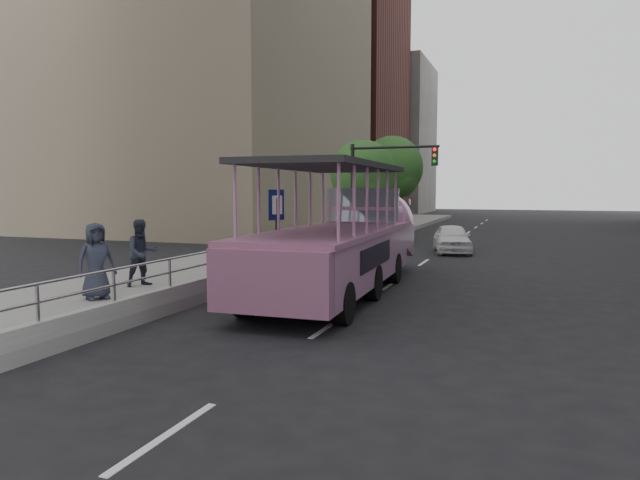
% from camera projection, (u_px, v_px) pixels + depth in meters
% --- Properties ---
extents(ground, '(160.00, 160.00, 0.00)m').
position_uv_depth(ground, '(318.00, 306.00, 14.83)').
color(ground, black).
extents(sidewalk, '(5.50, 80.00, 0.30)m').
position_uv_depth(sidewalk, '(277.00, 253.00, 26.15)').
color(sidewalk, gray).
rests_on(sidewalk, ground).
extents(kerb_wall, '(0.24, 30.00, 0.36)m').
position_uv_depth(kerb_wall, '(246.00, 272.00, 17.74)').
color(kerb_wall, '#AAABA5').
rests_on(kerb_wall, sidewalk).
extents(guardrail, '(0.07, 22.00, 0.71)m').
position_uv_depth(guardrail, '(246.00, 251.00, 17.68)').
color(guardrail, '#ACACB1').
rests_on(guardrail, kerb_wall).
extents(duck_boat, '(3.19, 11.39, 3.75)m').
position_uv_depth(duck_boat, '(344.00, 244.00, 17.17)').
color(duck_boat, black).
rests_on(duck_boat, ground).
extents(car, '(2.49, 4.32, 1.38)m').
position_uv_depth(car, '(452.00, 238.00, 27.64)').
color(car, white).
rests_on(car, ground).
extents(pedestrian_mid, '(1.09, 1.16, 1.89)m').
position_uv_depth(pedestrian_mid, '(142.00, 253.00, 16.18)').
color(pedestrian_mid, '#2B2E3F').
rests_on(pedestrian_mid, sidewalk).
extents(pedestrian_far, '(0.99, 1.12, 1.92)m').
position_uv_depth(pedestrian_far, '(96.00, 261.00, 14.18)').
color(pedestrian_far, '#2B2E3F').
rests_on(pedestrian_far, sidewalk).
extents(parking_sign, '(0.27, 0.64, 3.04)m').
position_uv_depth(parking_sign, '(277.00, 225.00, 18.56)').
color(parking_sign, black).
rests_on(parking_sign, ground).
extents(traffic_signal, '(4.20, 0.32, 5.20)m').
position_uv_depth(traffic_signal, '(377.00, 180.00, 26.79)').
color(traffic_signal, black).
rests_on(traffic_signal, ground).
extents(street_tree_near, '(3.52, 3.52, 5.72)m').
position_uv_depth(street_tree_near, '(364.00, 175.00, 30.52)').
color(street_tree_near, '#3D261B').
rests_on(street_tree_near, ground).
extents(street_tree_far, '(3.97, 3.97, 6.45)m').
position_uv_depth(street_tree_far, '(393.00, 170.00, 36.01)').
color(street_tree_far, '#3D261B').
rests_on(street_tree_far, ground).
extents(midrise_brick, '(18.00, 16.00, 26.00)m').
position_uv_depth(midrise_brick, '(317.00, 102.00, 64.77)').
color(midrise_brick, brown).
rests_on(midrise_brick, ground).
extents(midrise_stone_b, '(16.00, 14.00, 20.00)m').
position_uv_depth(midrise_stone_b, '(371.00, 140.00, 79.29)').
color(midrise_stone_b, gray).
rests_on(midrise_stone_b, ground).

